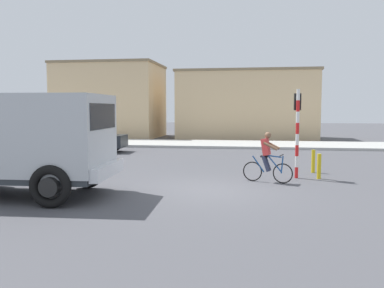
# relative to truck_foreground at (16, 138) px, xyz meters

# --- Properties ---
(ground_plane) EXTENTS (120.00, 120.00, 0.00)m
(ground_plane) POSITION_rel_truck_foreground_xyz_m (5.28, 1.62, -1.67)
(ground_plane) COLOR #4C4C51
(sidewalk_far) EXTENTS (80.00, 5.00, 0.16)m
(sidewalk_far) POSITION_rel_truck_foreground_xyz_m (5.28, 16.92, -1.59)
(sidewalk_far) COLOR #ADADA8
(sidewalk_far) RESTS_ON ground
(truck_foreground) EXTENTS (5.53, 3.04, 2.90)m
(truck_foreground) POSITION_rel_truck_foreground_xyz_m (0.00, 0.00, 0.00)
(truck_foreground) COLOR #B2B7BC
(truck_foreground) RESTS_ON ground
(cyclist) EXTENTS (1.67, 0.65, 1.72)m
(cyclist) POSITION_rel_truck_foreground_xyz_m (7.16, 3.26, -0.80)
(cyclist) COLOR black
(cyclist) RESTS_ON ground
(traffic_light_pole) EXTENTS (0.24, 0.43, 3.20)m
(traffic_light_pole) POSITION_rel_truck_foreground_xyz_m (8.25, 4.33, 0.40)
(traffic_light_pole) COLOR red
(traffic_light_pole) RESTS_ON ground
(car_red_near) EXTENTS (4.10, 2.06, 1.60)m
(car_red_near) POSITION_rel_truck_foreground_xyz_m (-2.56, 11.45, -0.85)
(car_red_near) COLOR #1E2328
(car_red_near) RESTS_ON ground
(bollard_near) EXTENTS (0.14, 0.14, 0.90)m
(bollard_near) POSITION_rel_truck_foreground_xyz_m (9.03, 4.21, -1.22)
(bollard_near) COLOR gold
(bollard_near) RESTS_ON ground
(bollard_far) EXTENTS (0.14, 0.14, 0.90)m
(bollard_far) POSITION_rel_truck_foreground_xyz_m (9.03, 5.61, -1.22)
(bollard_far) COLOR gold
(bollard_far) RESTS_ON ground
(building_corner_left) EXTENTS (8.67, 6.66, 6.41)m
(building_corner_left) POSITION_rel_truck_foreground_xyz_m (-5.73, 23.58, 1.54)
(building_corner_left) COLOR #D1B284
(building_corner_left) RESTS_ON ground
(building_mid_block) EXTENTS (11.50, 5.86, 5.65)m
(building_mid_block) POSITION_rel_truck_foreground_xyz_m (6.12, 23.83, 1.16)
(building_mid_block) COLOR #D1B284
(building_mid_block) RESTS_ON ground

